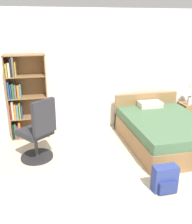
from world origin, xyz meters
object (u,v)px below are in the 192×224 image
backpack_blue (165,179)px  water_bottle (189,101)px  bed (164,130)px  nightstand (188,113)px  bookshelf (22,98)px  office_chair (39,133)px

backpack_blue → water_bottle: bearing=51.8°
bed → nightstand: bearing=37.8°
bookshelf → water_bottle: bearing=-3.2°
office_chair → backpack_blue: office_chair is taller
bookshelf → office_chair: 1.14m
bed → nightstand: 1.36m
bed → office_chair: 2.45m
bookshelf → backpack_blue: bookshelf is taller
office_chair → nightstand: (3.51, 0.94, -0.26)m
office_chair → nightstand: 3.64m
bed → water_bottle: size_ratio=9.93×
bed → bookshelf: bearing=161.0°
bookshelf → bed: (2.72, -0.94, -0.59)m
bookshelf → water_bottle: bookshelf is taller
bed → water_bottle: bearing=36.4°
bookshelf → bed: 2.93m
nightstand → backpack_blue: nightstand is taller
bookshelf → water_bottle: 3.72m
office_chair → nightstand: bearing=15.0°
bookshelf → water_bottle: size_ratio=8.53×
bookshelf → backpack_blue: size_ratio=4.46×
bookshelf → backpack_blue: (2.02, -2.34, -0.69)m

